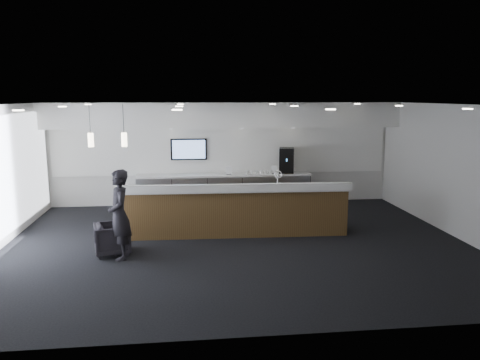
{
  "coord_description": "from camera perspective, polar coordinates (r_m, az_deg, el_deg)",
  "views": [
    {
      "loc": [
        -1.07,
        -9.72,
        3.17
      ],
      "look_at": [
        0.2,
        1.3,
        1.18
      ],
      "focal_mm": 35.0,
      "sensor_mm": 36.0,
      "label": 1
    }
  ],
  "objects": [
    {
      "name": "cup_3",
      "position": [
        13.63,
        2.64,
        0.99
      ],
      "size": [
        0.14,
        0.14,
        0.1
      ],
      "primitive_type": "imported",
      "rotation": [
        0.0,
        0.0,
        1.94
      ],
      "color": "white",
      "rests_on": "back_credenza"
    },
    {
      "name": "ceiling_can_lights",
      "position": [
        9.78,
        -0.3,
        8.99
      ],
      "size": [
        7.0,
        5.0,
        0.02
      ],
      "primitive_type": null,
      "color": "white",
      "rests_on": "ceiling"
    },
    {
      "name": "back_credenza",
      "position": [
        13.67,
        -1.96,
        -1.19
      ],
      "size": [
        5.06,
        0.66,
        0.95
      ],
      "color": "#96999E",
      "rests_on": "ground"
    },
    {
      "name": "cup_2",
      "position": [
        13.65,
        3.22,
        1.0
      ],
      "size": [
        0.13,
        0.13,
        0.1
      ],
      "primitive_type": "imported",
      "rotation": [
        0.0,
        0.0,
        1.29
      ],
      "color": "white",
      "rests_on": "back_credenza"
    },
    {
      "name": "coffee_machine",
      "position": [
        13.81,
        5.69,
        2.41
      ],
      "size": [
        0.51,
        0.59,
        0.74
      ],
      "rotation": [
        0.0,
        0.0,
        -0.22
      ],
      "color": "black",
      "rests_on": "back_credenza"
    },
    {
      "name": "wall_tv",
      "position": [
        13.71,
        -6.26,
        3.74
      ],
      "size": [
        1.05,
        0.08,
        0.62
      ],
      "color": "black",
      "rests_on": "back_wall"
    },
    {
      "name": "pendant_right",
      "position": [
        10.76,
        -17.49,
        4.79
      ],
      "size": [
        0.12,
        0.12,
        0.3
      ],
      "primitive_type": "cylinder",
      "color": "#FFEBC6",
      "rests_on": "ceiling"
    },
    {
      "name": "ceiling",
      "position": [
        9.78,
        -0.3,
        9.17
      ],
      "size": [
        10.0,
        8.0,
        0.02
      ],
      "primitive_type": "cube",
      "color": "black",
      "rests_on": "back_wall"
    },
    {
      "name": "ground",
      "position": [
        10.28,
        -0.28,
        -7.79
      ],
      "size": [
        10.0,
        10.0,
        0.0
      ],
      "primitive_type": "plane",
      "color": "black",
      "rests_on": "ground"
    },
    {
      "name": "info_sign_right",
      "position": [
        13.67,
        4.2,
        1.28
      ],
      "size": [
        0.17,
        0.07,
        0.23
      ],
      "primitive_type": "cube",
      "rotation": [
        0.0,
        0.0,
        -0.3
      ],
      "color": "white",
      "rests_on": "back_credenza"
    },
    {
      "name": "cup_5",
      "position": [
        13.58,
        1.47,
        0.97
      ],
      "size": [
        0.11,
        0.11,
        0.1
      ],
      "primitive_type": "imported",
      "rotation": [
        0.0,
        0.0,
        3.23
      ],
      "color": "white",
      "rests_on": "back_credenza"
    },
    {
      "name": "pendant_left",
      "position": [
        10.65,
        -13.78,
        4.92
      ],
      "size": [
        0.12,
        0.12,
        0.3
      ],
      "primitive_type": "cylinder",
      "color": "#FFEBC6",
      "rests_on": "ceiling"
    },
    {
      "name": "service_counter",
      "position": [
        10.85,
        -0.67,
        -3.68
      ],
      "size": [
        5.26,
        1.05,
        1.49
      ],
      "rotation": [
        0.0,
        0.0,
        -0.04
      ],
      "color": "#51361B",
      "rests_on": "ground"
    },
    {
      "name": "lounge_guest",
      "position": [
        9.46,
        -14.49,
        -4.12
      ],
      "size": [
        0.58,
        0.74,
        1.78
      ],
      "primitive_type": "imported",
      "rotation": [
        0.0,
        0.0,
        -1.3
      ],
      "color": "black",
      "rests_on": "ground"
    },
    {
      "name": "soffit_bulkhead",
      "position": [
        13.33,
        -1.98,
        7.93
      ],
      "size": [
        10.0,
        0.9,
        0.7
      ],
      "primitive_type": "cube",
      "color": "white",
      "rests_on": "back_wall"
    },
    {
      "name": "back_wall",
      "position": [
        13.87,
        -2.11,
        3.24
      ],
      "size": [
        10.0,
        0.02,
        3.0
      ],
      "primitive_type": "cube",
      "color": "silver",
      "rests_on": "ground"
    },
    {
      "name": "cup_6",
      "position": [
        13.57,
        0.89,
        0.96
      ],
      "size": [
        0.15,
        0.15,
        0.1
      ],
      "primitive_type": "imported",
      "rotation": [
        0.0,
        0.0,
        3.87
      ],
      "color": "white",
      "rests_on": "back_credenza"
    },
    {
      "name": "cup_1",
      "position": [
        13.67,
        3.8,
        1.01
      ],
      "size": [
        0.15,
        0.15,
        0.1
      ],
      "primitive_type": "imported",
      "rotation": [
        0.0,
        0.0,
        0.65
      ],
      "color": "white",
      "rests_on": "back_credenza"
    },
    {
      "name": "info_sign_left",
      "position": [
        13.44,
        -1.37,
        1.17
      ],
      "size": [
        0.17,
        0.04,
        0.23
      ],
      "primitive_type": "cube",
      "rotation": [
        0.0,
        0.0,
        -0.12
      ],
      "color": "white",
      "rests_on": "back_credenza"
    },
    {
      "name": "armchair",
      "position": [
        9.93,
        -15.26,
        -6.9
      ],
      "size": [
        0.84,
        0.82,
        0.64
      ],
      "primitive_type": "imported",
      "rotation": [
        0.0,
        0.0,
        1.8
      ],
      "color": "black",
      "rests_on": "ground"
    },
    {
      "name": "cup_4",
      "position": [
        13.6,
        2.06,
        0.98
      ],
      "size": [
        0.15,
        0.15,
        0.1
      ],
      "primitive_type": "imported",
      "rotation": [
        0.0,
        0.0,
        2.58
      ],
      "color": "white",
      "rests_on": "back_credenza"
    },
    {
      "name": "alcove_panel",
      "position": [
        13.82,
        -2.1,
        3.64
      ],
      "size": [
        9.8,
        0.06,
        1.4
      ],
      "primitive_type": "cube",
      "color": "white",
      "rests_on": "back_wall"
    },
    {
      "name": "right_wall",
      "position": [
        11.58,
        25.12,
        0.91
      ],
      "size": [
        0.02,
        8.0,
        3.0
      ],
      "primitive_type": "cube",
      "color": "silver",
      "rests_on": "ground"
    },
    {
      "name": "cup_0",
      "position": [
        13.7,
        4.37,
        1.02
      ],
      "size": [
        0.11,
        0.11,
        0.1
      ],
      "primitive_type": "imported",
      "color": "white",
      "rests_on": "back_credenza"
    }
  ]
}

